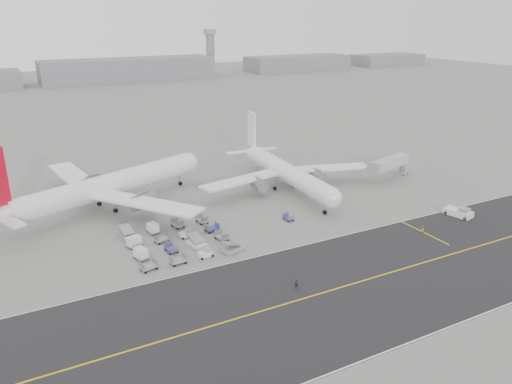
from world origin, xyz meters
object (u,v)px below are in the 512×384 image
airliner_a (106,186)px  jet_bridge (389,164)px  control_tower (210,51)px  ground_crew_a (297,284)px  pushback_tug (459,212)px  ground_crew_b (422,230)px  airliner_b (285,171)px

airliner_a → jet_bridge: bearing=-122.5°
control_tower → ground_crew_a: (-104.09, -279.83, -15.45)m
airliner_a → ground_crew_a: (18.96, -48.92, -4.55)m
airliner_a → jet_bridge: (70.13, -13.10, -1.19)m
pushback_tug → jet_bridge: bearing=67.6°
ground_crew_a → ground_crew_b: ground_crew_a is taller
control_tower → airliner_b: bearing=-108.8°
control_tower → pushback_tug: (-57.00, -270.79, -15.36)m
jet_bridge → ground_crew_b: size_ratio=10.12×
ground_crew_b → pushback_tug: bearing=-164.6°
control_tower → pushback_tug: control_tower is taller
airliner_a → jet_bridge: airliner_a is taller
airliner_b → ground_crew_a: (-23.07, -42.05, -3.82)m
airliner_b → ground_crew_a: bearing=-115.9°
control_tower → ground_crew_a: 298.96m
ground_crew_a → control_tower: bearing=76.6°
ground_crew_a → ground_crew_b: (33.54, 6.24, -0.01)m
airliner_b → pushback_tug: bearing=-51.1°
ground_crew_b → airliner_b: bearing=-70.0°
airliner_b → jet_bridge: (28.10, -6.22, -0.46)m
airliner_a → pushback_tug: airliner_a is taller
airliner_a → jet_bridge: size_ratio=3.21×
control_tower → airliner_b: 251.48m
control_tower → ground_crew_a: size_ratio=19.53×
airliner_b → jet_bridge: size_ratio=2.91×
airliner_b → ground_crew_b: size_ratio=29.44×
airliner_a → airliner_b: (42.03, -6.88, -0.73)m
airliner_a → ground_crew_b: (52.50, -42.69, -4.56)m
airliner_a → airliner_b: bearing=-121.2°
airliner_b → jet_bridge: bearing=-9.7°
airliner_a → ground_crew_b: airliner_a is taller
airliner_a → airliner_b: 42.60m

